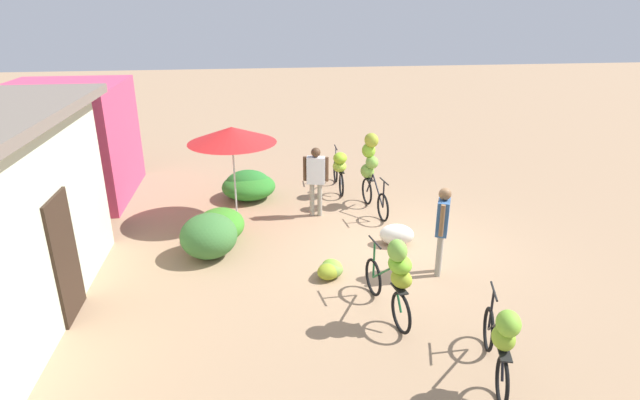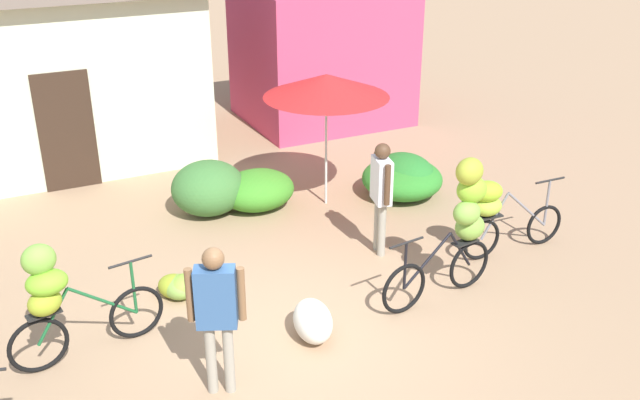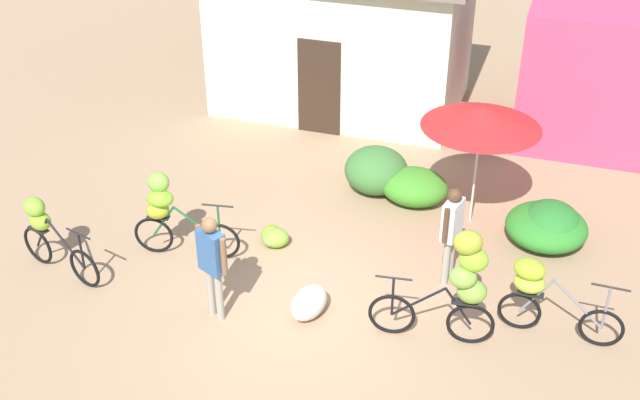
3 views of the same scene
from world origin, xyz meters
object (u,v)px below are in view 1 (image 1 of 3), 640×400
bicycle_center_loaded (371,166)px  produce_sack (397,235)px  person_vendor (316,175)px  bicycle_by_shop (339,167)px  shop_pink (68,143)px  market_umbrella (232,135)px  person_bystander (442,222)px  banana_pile_on_ground (331,270)px  bicycle_leftmost (501,339)px  bicycle_near_pile (395,273)px

bicycle_center_loaded → produce_sack: bearing=-177.2°
bicycle_center_loaded → person_vendor: (-0.35, 1.35, -0.05)m
bicycle_by_shop → shop_pink: bearing=84.6°
bicycle_center_loaded → bicycle_by_shop: bearing=29.5°
shop_pink → market_umbrella: size_ratio=1.50×
bicycle_center_loaded → person_bystander: (-3.33, -0.54, -0.02)m
produce_sack → banana_pile_on_ground: bearing=126.6°
banana_pile_on_ground → produce_sack: 1.91m
market_umbrella → banana_pile_on_ground: market_umbrella is taller
produce_sack → bicycle_leftmost: bearing=-177.5°
produce_sack → market_umbrella: bearing=61.2°
bicycle_center_loaded → person_bystander: bicycle_center_loaded is taller
produce_sack → bicycle_by_shop: bearing=12.4°
market_umbrella → bicycle_near_pile: size_ratio=1.24×
bicycle_leftmost → bicycle_by_shop: 7.31m
bicycle_leftmost → banana_pile_on_ground: size_ratio=2.58×
market_umbrella → bicycle_leftmost: 7.00m
shop_pink → bicycle_by_shop: shop_pink is taller
bicycle_center_loaded → person_vendor: 1.39m
shop_pink → produce_sack: bearing=-116.9°
shop_pink → bicycle_center_loaded: 7.45m
market_umbrella → person_bystander: 4.90m
bicycle_center_loaded → banana_pile_on_ground: bicycle_center_loaded is taller
bicycle_by_shop → person_bystander: size_ratio=1.02×
bicycle_by_shop → market_umbrella: bearing=116.6°
bicycle_leftmost → bicycle_center_loaded: bicycle_center_loaded is taller
shop_pink → banana_pile_on_ground: 7.69m
bicycle_by_shop → banana_pile_on_ground: size_ratio=2.64×
market_umbrella → banana_pile_on_ground: bearing=-149.4°
market_umbrella → person_vendor: bearing=-92.2°
bicycle_by_shop → produce_sack: size_ratio=2.43×
bicycle_center_loaded → bicycle_by_shop: bicycle_center_loaded is taller
market_umbrella → banana_pile_on_ground: (-2.94, -1.74, -1.81)m
shop_pink → person_bystander: bearing=-122.6°
produce_sack → person_vendor: bearing=40.0°
bicycle_leftmost → person_bystander: 2.94m
bicycle_by_shop → person_bystander: (-4.35, -1.12, 0.31)m
bicycle_by_shop → banana_pile_on_ground: (-4.24, 0.85, -0.56)m
bicycle_by_shop → person_bystander: person_bystander is taller
bicycle_near_pile → person_bystander: 1.81m
shop_pink → market_umbrella: shop_pink is taller
banana_pile_on_ground → shop_pink: bearing=50.1°
produce_sack → shop_pink: bearing=63.1°
bicycle_near_pile → banana_pile_on_ground: 1.78m
person_bystander → person_vendor: bearing=32.4°
shop_pink → produce_sack: shop_pink is taller
person_vendor → person_bystander: bearing=-147.6°
bicycle_center_loaded → bicycle_leftmost: bearing=-177.4°
market_umbrella → bicycle_leftmost: market_umbrella is taller
bicycle_near_pile → produce_sack: (2.59, -0.77, -0.62)m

